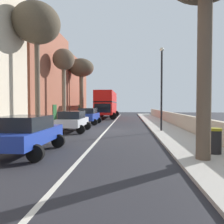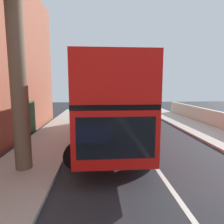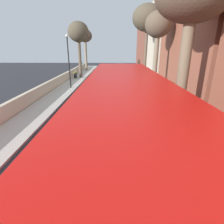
{
  "view_description": "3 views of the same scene",
  "coord_description": "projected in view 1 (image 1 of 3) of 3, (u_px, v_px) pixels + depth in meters",
  "views": [
    {
      "loc": [
        1.87,
        -17.15,
        2.09
      ],
      "look_at": [
        -0.28,
        9.11,
        1.18
      ],
      "focal_mm": 34.13,
      "sensor_mm": 36.0,
      "label": 1
    },
    {
      "loc": [
        -2.14,
        5.6,
        3.06
      ],
      "look_at": [
        -1.57,
        13.84,
        1.93
      ],
      "focal_mm": 30.45,
      "sensor_mm": 36.0,
      "label": 2
    },
    {
      "loc": [
        -1.33,
        21.8,
        4.97
      ],
      "look_at": [
        -1.19,
        12.87,
        1.75
      ],
      "focal_mm": 28.67,
      "sensor_mm": 36.0,
      "label": 3
    }
  ],
  "objects": [
    {
      "name": "boundary_wall_right",
      "position": [
        188.0,
        123.0,
        16.76
      ],
      "size": [
        0.36,
        54.0,
        1.25
      ],
      "primitive_type": "cube",
      "color": "beige",
      "rests_on": "ground"
    },
    {
      "name": "litter_bin_right",
      "position": [
        215.0,
        141.0,
        8.57
      ],
      "size": [
        0.55,
        0.55,
        1.03
      ],
      "color": "black",
      "rests_on": "sidewalk_right"
    },
    {
      "name": "street_tree_left_4",
      "position": [
        37.0,
        25.0,
        15.98
      ],
      "size": [
        3.53,
        3.53,
        9.62
      ],
      "color": "brown",
      "rests_on": "sidewalk_left"
    },
    {
      "name": "parked_car_silver_left_2",
      "position": [
        73.0,
        120.0,
        16.43
      ],
      "size": [
        2.45,
        4.17,
        1.6
      ],
      "color": "#B7BABF",
      "rests_on": "ground"
    },
    {
      "name": "double_decker_bus",
      "position": [
        107.0,
        103.0,
        33.48
      ],
      "size": [
        3.6,
        11.08,
        4.06
      ],
      "color": "red",
      "rests_on": "ground"
    },
    {
      "name": "street_tree_left_2",
      "position": [
        81.0,
        69.0,
        29.78
      ],
      "size": [
        3.48,
        3.48,
        8.42
      ],
      "color": "brown",
      "rests_on": "sidewalk_left"
    },
    {
      "name": "sidewalk_right",
      "position": [
        168.0,
        130.0,
        16.91
      ],
      "size": [
        2.6,
        60.0,
        0.12
      ],
      "primitive_type": "cube",
      "color": "#B2ADA3",
      "rests_on": "ground"
    },
    {
      "name": "sidewalk_left",
      "position": [
        48.0,
        129.0,
        17.71
      ],
      "size": [
        2.6,
        60.0,
        0.12
      ],
      "primitive_type": "cube",
      "color": "#B2ADA3",
      "rests_on": "ground"
    },
    {
      "name": "street_tree_left_0",
      "position": [
        64.0,
        62.0,
        22.31
      ],
      "size": [
        2.27,
        2.27,
        7.83
      ],
      "color": "#7A6B56",
      "rests_on": "sidewalk_left"
    },
    {
      "name": "road_centre_line",
      "position": [
        106.0,
        130.0,
        17.31
      ],
      "size": [
        0.16,
        54.0,
        0.01
      ],
      "primitive_type": "cube",
      "color": "silver",
      "rests_on": "ground"
    },
    {
      "name": "parked_car_blue_left_3",
      "position": [
        88.0,
        115.0,
        22.71
      ],
      "size": [
        2.5,
        4.12,
        1.73
      ],
      "color": "#1E389E",
      "rests_on": "ground"
    },
    {
      "name": "ground_plane",
      "position": [
        106.0,
        130.0,
        17.31
      ],
      "size": [
        84.0,
        84.0,
        0.0
      ],
      "primitive_type": "plane",
      "color": "#28282D"
    },
    {
      "name": "parked_car_blue_left_0",
      "position": [
        26.0,
        132.0,
        9.04
      ],
      "size": [
        2.56,
        4.32,
        1.62
      ],
      "color": "#1E389E",
      "rests_on": "ground"
    },
    {
      "name": "terraced_houses_left",
      "position": [
        4.0,
        68.0,
        17.63
      ],
      "size": [
        4.07,
        47.52,
        10.97
      ],
      "color": "brown",
      "rests_on": "ground"
    },
    {
      "name": "lamppost_right",
      "position": [
        162.0,
        82.0,
        16.11
      ],
      "size": [
        0.32,
        0.32,
        6.31
      ],
      "color": "black",
      "rests_on": "sidewalk_right"
    }
  ]
}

